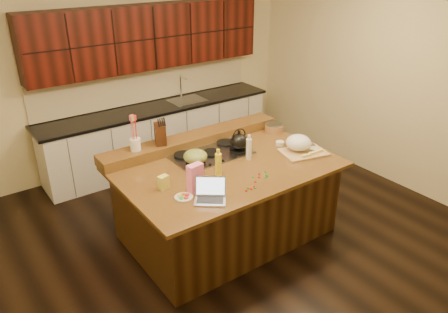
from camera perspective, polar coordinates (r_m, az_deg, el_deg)
room at (r=4.69m, az=0.36°, el=3.65°), size 5.52×5.02×2.72m
island at (r=5.09m, az=0.33°, el=-5.65°), size 2.40×1.60×0.92m
back_ledge at (r=5.37m, az=-4.04°, el=2.24°), size 2.40×0.30×0.12m
cooktop at (r=5.08m, az=-1.64°, el=0.33°), size 0.92×0.52×0.05m
back_counter at (r=6.76m, az=-8.77°, el=6.99°), size 3.70×0.66×2.40m
kettle at (r=5.09m, az=1.96°, el=1.95°), size 0.27×0.27×0.19m
green_bowl at (r=4.79m, az=-3.75°, el=0.01°), size 0.28×0.28×0.15m
laptop at (r=4.19m, az=-1.80°, el=-4.89°), size 0.38×0.37×0.21m
oil_bottle at (r=4.54m, az=-0.75°, el=-1.19°), size 0.08×0.08×0.27m
vinegar_bottle at (r=4.95m, az=3.26°, el=0.97°), size 0.07×0.07×0.25m
wooden_tray at (r=5.21m, az=9.86°, el=1.52°), size 0.59×0.48×0.21m
ramekin_a at (r=5.28m, az=11.64°, el=0.87°), size 0.11×0.11×0.04m
ramekin_b at (r=5.26m, az=10.01°, el=0.91°), size 0.13×0.13×0.04m
ramekin_c at (r=5.39m, az=7.31°, el=1.73°), size 0.12×0.12×0.04m
strainer_bowl at (r=5.78m, az=6.54°, el=3.69°), size 0.26×0.26×0.09m
kitchen_timer at (r=5.38m, az=11.56°, el=1.53°), size 0.10×0.10×0.07m
pink_bag at (r=4.28m, az=-3.77°, el=-2.82°), size 0.17×0.10×0.29m
candy_plate at (r=4.25m, az=-5.29°, el=-5.31°), size 0.24×0.24×0.01m
package_box at (r=4.40m, az=-7.91°, el=-3.35°), size 0.11×0.09×0.14m
utensil_crock at (r=5.00m, az=-11.50°, el=1.56°), size 0.16×0.16×0.14m
knife_block at (r=5.10m, az=-8.34°, el=2.93°), size 0.18×0.23×0.24m
gumdrop_0 at (r=4.51m, az=4.10°, el=-3.30°), size 0.02×0.02×0.02m
gumdrop_1 at (r=4.65m, az=5.52°, el=-2.42°), size 0.02×0.02×0.02m
gumdrop_2 at (r=4.39m, az=3.59°, el=-4.13°), size 0.02×0.02×0.02m
gumdrop_3 at (r=4.60m, az=3.81°, el=-2.66°), size 0.02×0.02×0.02m
gumdrop_4 at (r=4.60m, az=4.61°, el=-2.70°), size 0.02×0.02×0.02m
gumdrop_5 at (r=4.60m, az=5.44°, el=-2.69°), size 0.02×0.02×0.02m
gumdrop_6 at (r=4.37m, az=3.60°, el=-4.27°), size 0.02×0.02×0.02m
gumdrop_7 at (r=4.63m, az=5.69°, el=-2.53°), size 0.02×0.02×0.02m
gumdrop_8 at (r=4.66m, az=4.61°, el=-2.28°), size 0.02×0.02×0.02m
gumdrop_9 at (r=4.71m, az=5.39°, el=-1.97°), size 0.02×0.02×0.02m
gumdrop_10 at (r=4.34m, az=2.92°, el=-4.48°), size 0.02×0.02×0.02m
gumdrop_11 at (r=4.39m, az=3.18°, el=-4.09°), size 0.02×0.02×0.02m
gumdrop_12 at (r=4.42m, az=4.00°, el=-3.91°), size 0.02×0.02×0.02m
gumdrop_13 at (r=4.39m, az=4.09°, el=-4.11°), size 0.02×0.02×0.02m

